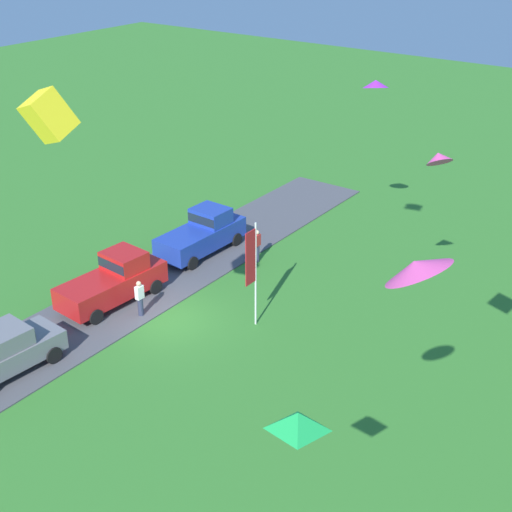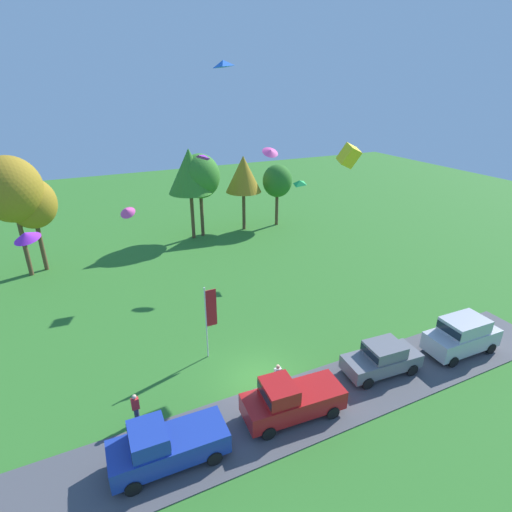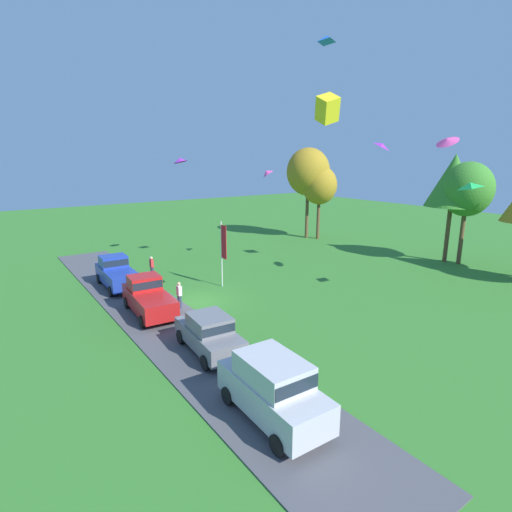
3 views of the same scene
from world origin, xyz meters
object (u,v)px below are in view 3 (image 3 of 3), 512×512
object	(u,v)px
tree_lone_near	(467,190)
kite_diamond_high_left	(470,185)
tree_left_of_center	(454,181)
kite_delta_over_trees	(447,140)
car_pickup_by_flagpole	(148,296)
kite_diamond_high_right	(327,39)
car_sedan_mid_row	(209,332)
person_on_lawn	(152,267)
kite_box_near_flag	(327,109)
kite_delta_topmost	(267,172)
kite_diamond_trailing_tail	(383,145)
tree_center_back	(308,172)
person_beside_suv	(179,295)
flag_banner	(223,246)
tree_far_left	(319,185)
kite_delta_mid_center	(180,160)
car_suv_near_entrance	(273,386)
car_pickup_far_end	(116,272)

from	to	relation	value
tree_lone_near	kite_diamond_high_left	xyz separation A→B (m)	(5.48, -10.46, 1.03)
tree_left_of_center	kite_delta_over_trees	distance (m)	10.50
car_pickup_by_flagpole	kite_diamond_high_right	bearing A→B (deg)	81.98
car_sedan_mid_row	person_on_lawn	distance (m)	13.37
kite_box_near_flag	kite_delta_topmost	xyz separation A→B (m)	(-12.36, 5.71, -3.37)
tree_left_of_center	kite_diamond_trailing_tail	distance (m)	8.79
tree_center_back	kite_diamond_trailing_tail	bearing A→B (deg)	-21.63
kite_delta_topmost	kite_diamond_high_right	xyz separation A→B (m)	(6.60, -0.33, 8.41)
car_pickup_by_flagpole	tree_lone_near	bearing A→B (deg)	80.64
person_beside_suv	kite_diamond_trailing_tail	size ratio (longest dim) A/B	1.67
person_on_lawn	flag_banner	size ratio (longest dim) A/B	0.36
person_beside_suv	kite_delta_over_trees	bearing A→B (deg)	64.41
tree_far_left	kite_delta_mid_center	xyz separation A→B (m)	(0.87, -17.00, 2.79)
person_on_lawn	tree_far_left	bearing A→B (deg)	100.91
car_pickup_by_flagpole	tree_left_of_center	distance (m)	26.88
person_beside_suv	tree_lone_near	world-z (taller)	tree_lone_near
person_beside_suv	kite_delta_mid_center	bearing A→B (deg)	153.42
tree_left_of_center	kite_diamond_trailing_tail	bearing A→B (deg)	-97.92
car_pickup_by_flagpole	kite_diamond_trailing_tail	size ratio (longest dim) A/B	5.01
car_pickup_by_flagpole	kite_box_near_flag	size ratio (longest dim) A/B	4.48
tree_center_back	kite_box_near_flag	bearing A→B (deg)	-40.61
car_pickup_by_flagpole	kite_diamond_trailing_tail	bearing A→B (deg)	83.35
person_on_lawn	kite_delta_over_trees	size ratio (longest dim) A/B	1.27
kite_diamond_trailing_tail	kite_delta_over_trees	size ratio (longest dim) A/B	0.76
tree_far_left	kite_diamond_trailing_tail	xyz separation A→B (m)	(13.00, -6.28, 3.86)
car_suv_near_entrance	tree_far_left	distance (m)	33.51
kite_delta_mid_center	kite_diamond_high_left	distance (m)	21.79
tree_center_back	kite_delta_topmost	xyz separation A→B (m)	(7.19, -11.05, 0.38)
tree_center_back	kite_delta_over_trees	world-z (taller)	kite_delta_over_trees
car_pickup_by_flagpole	kite_diamond_high_left	distance (m)	19.67
person_on_lawn	kite_diamond_high_right	xyz separation A→B (m)	(8.53, 9.15, 15.38)
car_pickup_far_end	kite_delta_over_trees	xyz separation A→B (m)	(13.69, 16.92, 8.92)
car_pickup_by_flagpole	tree_center_back	distance (m)	27.07
car_pickup_by_flagpole	car_suv_near_entrance	world-z (taller)	car_suv_near_entrance
kite_diamond_trailing_tail	kite_diamond_high_left	world-z (taller)	kite_diamond_trailing_tail
tree_center_back	tree_far_left	distance (m)	1.97
kite_box_near_flag	kite_diamond_trailing_tail	distance (m)	12.45
car_suv_near_entrance	kite_delta_topmost	distance (m)	21.89
car_sedan_mid_row	tree_center_back	xyz separation A→B (m)	(-18.44, 22.75, 6.42)
car_pickup_far_end	kite_diamond_high_right	xyz separation A→B (m)	(7.83, 12.01, 15.15)
kite_delta_mid_center	kite_box_near_flag	xyz separation A→B (m)	(17.51, -0.42, 2.40)
kite_delta_mid_center	kite_diamond_high_left	world-z (taller)	kite_delta_mid_center
car_sedan_mid_row	tree_center_back	distance (m)	29.98
kite_diamond_high_right	flag_banner	bearing A→B (deg)	-121.41
tree_lone_near	kite_delta_over_trees	distance (m)	10.56
person_on_lawn	kite_delta_topmost	xyz separation A→B (m)	(1.93, 9.48, 6.96)
flag_banner	kite_box_near_flag	distance (m)	12.40
kite_delta_topmost	car_sedan_mid_row	bearing A→B (deg)	-46.12
car_pickup_by_flagpole	tree_left_of_center	xyz separation A→B (m)	(3.22, 26.00, 5.98)
tree_far_left	kite_box_near_flag	world-z (taller)	kite_box_near_flag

